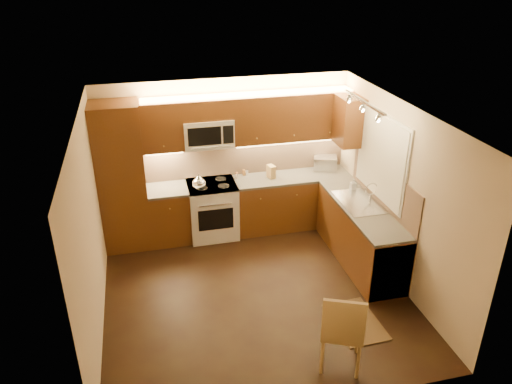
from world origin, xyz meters
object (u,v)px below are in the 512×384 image
object	(u,v)px
microwave	(208,133)
sink	(359,198)
stove	(213,209)
dining_chair	(342,327)
toaster_oven	(325,163)
kettle	(199,181)
soap_bottle	(353,184)
knife_block	(271,172)

from	to	relation	value
microwave	sink	distance (m)	2.48
stove	dining_chair	bearing A→B (deg)	-73.68
stove	toaster_oven	size ratio (longest dim) A/B	2.42
toaster_oven	dining_chair	size ratio (longest dim) A/B	0.37
kettle	soap_bottle	bearing A→B (deg)	-9.93
soap_bottle	toaster_oven	bearing A→B (deg)	98.76
sink	microwave	bearing A→B (deg)	147.79
sink	knife_block	xyz separation A→B (m)	(-1.01, 1.17, 0.03)
knife_block	dining_chair	bearing A→B (deg)	-106.25
kettle	knife_block	size ratio (longest dim) A/B	1.11
knife_block	soap_bottle	world-z (taller)	knife_block
stove	toaster_oven	distance (m)	2.04
knife_block	soap_bottle	xyz separation A→B (m)	(1.10, -0.75, -0.01)
sink	kettle	bearing A→B (deg)	155.55
microwave	dining_chair	world-z (taller)	microwave
sink	dining_chair	world-z (taller)	sink
sink	knife_block	distance (m)	1.55
knife_block	soap_bottle	bearing A→B (deg)	-49.17
kettle	knife_block	bearing A→B (deg)	12.17
microwave	sink	xyz separation A→B (m)	(2.00, -1.26, -0.74)
sink	kettle	size ratio (longest dim) A/B	3.69
toaster_oven	knife_block	size ratio (longest dim) A/B	1.81
stove	kettle	size ratio (longest dim) A/B	3.94
dining_chair	knife_block	bearing A→B (deg)	112.46
microwave	dining_chair	bearing A→B (deg)	-74.32
knife_block	dining_chair	xyz separation A→B (m)	(-0.06, -3.21, -0.50)
toaster_oven	dining_chair	bearing A→B (deg)	-89.74
kettle	toaster_oven	size ratio (longest dim) A/B	0.61
soap_bottle	knife_block	bearing A→B (deg)	145.75
microwave	soap_bottle	world-z (taller)	microwave
microwave	knife_block	size ratio (longest dim) A/B	3.62
sink	kettle	world-z (taller)	kettle
stove	microwave	xyz separation A→B (m)	(0.00, 0.14, 1.26)
stove	sink	xyz separation A→B (m)	(2.00, -1.12, 0.52)
knife_block	soap_bottle	distance (m)	1.33
stove	toaster_oven	world-z (taller)	toaster_oven
sink	stove	bearing A→B (deg)	150.64
toaster_oven	stove	bearing A→B (deg)	-157.66
soap_bottle	kettle	bearing A→B (deg)	165.73
stove	knife_block	xyz separation A→B (m)	(0.99, 0.05, 0.54)
sink	soap_bottle	world-z (taller)	soap_bottle
sink	dining_chair	size ratio (longest dim) A/B	0.85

